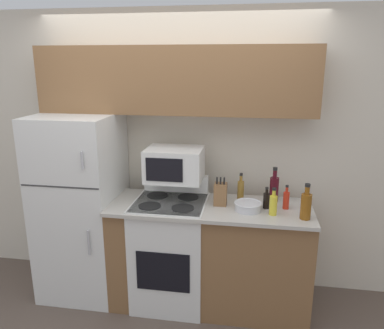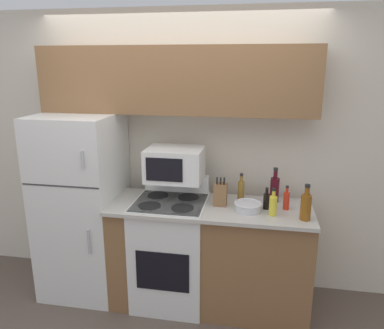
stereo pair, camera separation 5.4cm
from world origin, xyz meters
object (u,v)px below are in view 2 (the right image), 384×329
object	(u,v)px
bottle_vinegar	(241,190)
bottle_hot_sauce	(286,200)
bottle_soy_sauce	(266,200)
knife_block	(220,194)
bottle_wine_red	(275,189)
microwave	(175,164)
bowl	(248,206)
refrigerator	(83,205)
bottle_cooking_spray	(273,205)
bottle_whiskey	(306,206)
stove	(171,250)

from	to	relation	value
bottle_vinegar	bottle_hot_sauce	bearing A→B (deg)	-20.51
bottle_soy_sauce	bottle_vinegar	bearing A→B (deg)	144.07
knife_block	bottle_wine_red	bearing A→B (deg)	19.06
microwave	bowl	xyz separation A→B (m)	(0.63, -0.16, -0.28)
refrigerator	bottle_vinegar	xyz separation A→B (m)	(1.42, 0.09, 0.20)
knife_block	bottle_hot_sauce	size ratio (longest dim) A/B	1.21
refrigerator	bottle_wine_red	bearing A→B (deg)	3.75
bowl	bottle_wine_red	distance (m)	0.33
microwave	bottle_vinegar	bearing A→B (deg)	6.70
bottle_wine_red	bottle_vinegar	world-z (taller)	bottle_wine_red
microwave	bottle_hot_sauce	distance (m)	0.97
bowl	bottle_wine_red	xyz separation A→B (m)	(0.21, 0.24, 0.08)
bottle_wine_red	bottle_hot_sauce	xyz separation A→B (m)	(0.09, -0.16, -0.04)
microwave	bottle_cooking_spray	size ratio (longest dim) A/B	2.15
refrigerator	knife_block	bearing A→B (deg)	-1.86
knife_block	bottle_whiskey	xyz separation A→B (m)	(0.66, -0.19, 0.02)
bottle_whiskey	bottle_hot_sauce	size ratio (longest dim) A/B	1.40
refrigerator	bowl	distance (m)	1.51
microwave	bottle_hot_sauce	xyz separation A→B (m)	(0.93, -0.07, -0.23)
knife_block	bottle_soy_sauce	bearing A→B (deg)	-3.05
microwave	bowl	distance (m)	0.71
stove	microwave	bearing A→B (deg)	75.12
knife_block	bottle_vinegar	world-z (taller)	knife_block
microwave	bottle_cooking_spray	distance (m)	0.88
refrigerator	bottle_hot_sauce	world-z (taller)	refrigerator
bowl	bottle_vinegar	world-z (taller)	bottle_vinegar
knife_block	bottle_cooking_spray	world-z (taller)	knife_block
stove	bottle_wine_red	size ratio (longest dim) A/B	3.70
bottle_whiskey	bottle_soy_sauce	bearing A→B (deg)	149.47
knife_block	bottle_soy_sauce	distance (m)	0.38
refrigerator	bottle_vinegar	world-z (taller)	refrigerator
bottle_soy_sauce	bottle_hot_sauce	bearing A→B (deg)	5.77
bowl	bottle_hot_sauce	distance (m)	0.32
microwave	bottle_vinegar	xyz separation A→B (m)	(0.56, 0.07, -0.22)
stove	bottle_wine_red	world-z (taller)	bottle_wine_red
stove	bottle_vinegar	bearing A→B (deg)	15.52
refrigerator	bottle_cooking_spray	world-z (taller)	refrigerator
microwave	knife_block	bearing A→B (deg)	-9.74
refrigerator	microwave	world-z (taller)	refrigerator
bottle_wine_red	bottle_vinegar	bearing A→B (deg)	-176.32
bowl	knife_block	bearing A→B (deg)	158.76
refrigerator	bottle_soy_sauce	world-z (taller)	refrigerator
bowl	bottle_hot_sauce	size ratio (longest dim) A/B	1.11
bowl	bottle_cooking_spray	world-z (taller)	bottle_cooking_spray
knife_block	bottle_wine_red	world-z (taller)	bottle_wine_red
bottle_whiskey	bottle_soy_sauce	xyz separation A→B (m)	(-0.29, 0.17, -0.04)
bottle_soy_sauce	bottle_wine_red	bearing A→B (deg)	68.79
refrigerator	bottle_cooking_spray	xyz separation A→B (m)	(1.69, -0.19, 0.20)
knife_block	bottle_whiskey	distance (m)	0.69
bowl	bottle_soy_sauce	distance (m)	0.16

